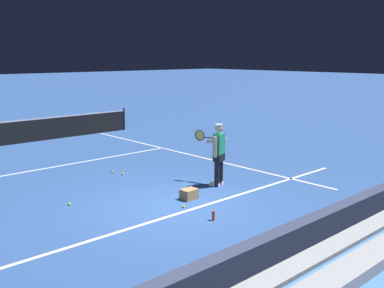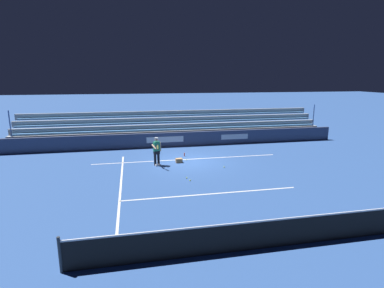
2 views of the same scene
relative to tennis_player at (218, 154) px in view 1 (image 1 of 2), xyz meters
name	(u,v)px [view 1 (image 1 of 2)]	position (x,y,z in m)	size (l,w,h in m)	color
ground_plane	(172,206)	(-2.06, -0.48, -0.89)	(160.00, 160.00, 0.00)	#2D5193
court_baseline_white	(186,211)	(-2.06, -0.98, -0.89)	(12.00, 0.10, 0.01)	white
court_sideline_white	(188,154)	(2.05, 3.52, -0.89)	(0.10, 12.00, 0.01)	white
court_service_line_white	(64,165)	(-2.06, 5.02, -0.89)	(8.22, 0.10, 0.01)	white
back_wall_sponsor_board	(337,237)	(-2.06, -4.77, -0.34)	(25.68, 0.25, 1.10)	#384260
tennis_player	(218,154)	(0.00, 0.00, 0.00)	(0.58, 1.07, 1.71)	black
ball_box_cardboard	(189,194)	(-1.40, -0.36, -0.76)	(0.40, 0.30, 0.26)	#A87F51
tennis_ball_far_left	(123,174)	(-1.32, 2.71, -0.86)	(0.07, 0.07, 0.07)	#CCE533
tennis_ball_on_baseline	(113,172)	(-1.42, 3.11, -0.86)	(0.07, 0.07, 0.07)	#CCE533
tennis_ball_near_player	(69,204)	(-3.84, 1.23, -0.86)	(0.07, 0.07, 0.07)	#CCE533
tennis_ball_far_right	(183,206)	(-1.94, -0.76, -0.86)	(0.07, 0.07, 0.07)	#CCE533
water_bottle	(213,216)	(-2.00, -1.82, -0.78)	(0.07, 0.07, 0.22)	#EA4C33
tennis_net	(9,133)	(-2.06, 9.65, -0.40)	(11.09, 0.09, 1.07)	#33383D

